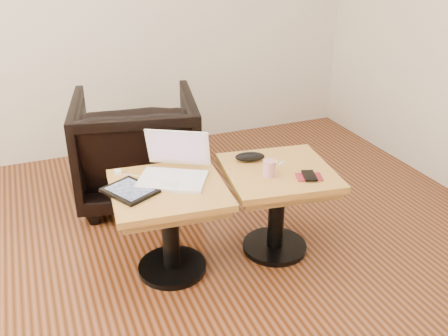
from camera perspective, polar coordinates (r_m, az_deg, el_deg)
name	(u,v)px	position (r m, az deg, el deg)	size (l,w,h in m)	color
room_shell	(178,50)	(2.01, -5.25, 13.33)	(4.52, 4.52, 2.71)	#401C0A
side_table_left	(169,208)	(2.73, -6.29, -4.61)	(0.65, 0.65, 0.54)	black
side_table_right	(278,190)	(2.91, 6.14, -2.53)	(0.67, 0.67, 0.54)	black
laptop	(174,169)	(2.73, -5.72, -0.14)	(0.47, 0.46, 0.25)	white
tablet	(130,191)	(2.63, -10.71, -2.55)	(0.30, 0.32, 0.02)	black
charging_adapter	(118,172)	(2.83, -12.05, -0.45)	(0.04, 0.04, 0.02)	white
glasses_case	(250,157)	(2.92, 2.97, 1.30)	(0.18, 0.08, 0.05)	black
striped_cup	(269,168)	(2.75, 5.17, -0.03)	(0.07, 0.07, 0.09)	#CA3E5E
earbuds_tangle	(280,163)	(2.91, 6.44, 0.60)	(0.08, 0.05, 0.01)	white
phone_on_sleeve	(309,176)	(2.77, 9.71, -0.95)	(0.16, 0.14, 0.02)	maroon
armchair	(137,147)	(3.56, -9.93, 2.34)	(0.82, 0.84, 0.77)	black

